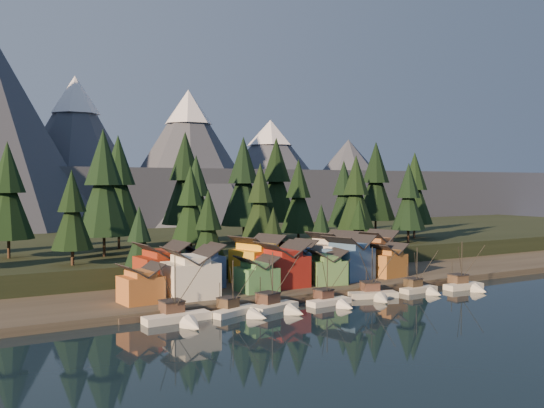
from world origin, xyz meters
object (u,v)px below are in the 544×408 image
boat_1 (240,305)px  boat_6 (467,279)px  boat_2 (279,299)px  boat_5 (422,283)px  house_front_1 (190,271)px  house_front_0 (141,282)px  house_back_1 (201,265)px  boat_4 (375,288)px  house_back_0 (161,266)px  boat_0 (180,310)px  boat_3 (333,295)px

boat_1 → boat_6: (54.93, -2.71, 0.36)m
boat_2 → boat_5: size_ratio=1.13×
house_front_1 → house_front_0: bearing=-178.3°
house_back_1 → boat_5: bearing=-27.9°
boat_4 → house_back_0: (-37.41, 22.17, 4.57)m
boat_1 → boat_6: size_ratio=0.96×
house_back_0 → boat_2: bearing=-60.5°
house_back_0 → house_front_1: bearing=-77.9°
boat_4 → boat_6: boat_6 is taller
boat_2 → boat_0: bearing=162.0°
house_back_1 → boat_0: bearing=-120.5°
boat_3 → house_front_1: bearing=144.4°
boat_6 → boat_3: bearing=-178.6°
boat_6 → house_front_0: 70.67m
boat_1 → house_front_0: boat_1 is taller
boat_4 → house_back_1: house_back_1 is taller
house_front_0 → house_back_1: bearing=26.0°
boat_1 → house_back_1: 23.13m
house_front_0 → house_back_0: house_back_0 is taller
house_front_1 → boat_5: bearing=-12.6°
boat_5 → boat_6: 11.44m
boat_4 → boat_3: bearing=-157.0°
boat_0 → boat_2: (18.99, -0.79, 0.12)m
boat_5 → house_front_1: 49.87m
boat_2 → boat_5: (36.16, 0.45, -0.28)m
boat_1 → boat_0: bearing=161.3°
boat_0 → boat_4: (42.19, -0.31, -0.03)m
boat_2 → house_front_0: bearing=132.2°
boat_0 → boat_3: size_ratio=1.24×
boat_4 → house_front_0: size_ratio=1.50×
house_front_1 → house_back_0: house_back_0 is taller
boat_5 → boat_4: bearing=177.8°
boat_0 → house_front_1: house_front_1 is taller
boat_2 → boat_1: bearing=158.1°
boat_5 → house_front_0: 59.26m
boat_5 → house_front_0: boat_5 is taller
boat_3 → boat_0: bearing=172.6°
boat_1 → house_back_0: (-6.63, 21.82, 4.81)m
boat_6 → house_front_0: boat_6 is taller
boat_5 → house_front_1: size_ratio=1.09×
boat_2 → boat_3: (11.75, -0.54, -0.36)m
house_back_0 → boat_3: bearing=-44.4°
house_front_0 → house_front_1: house_front_1 is taller
house_back_0 → house_back_1: bearing=2.1°
house_front_0 → boat_0: bearing=-83.4°
boat_4 → house_front_1: house_front_1 is taller
boat_3 → house_back_1: 29.53m
boat_0 → house_front_1: bearing=57.6°
boat_2 → boat_3: size_ratio=1.14×
boat_3 → house_front_0: (-33.30, 14.07, 3.30)m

